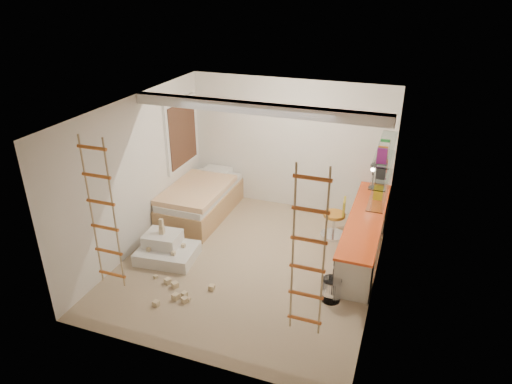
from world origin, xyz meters
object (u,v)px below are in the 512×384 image
at_px(swivel_chair, 335,223).
at_px(play_platform, 166,249).
at_px(desk, 364,234).
at_px(bed, 201,200).

relative_size(swivel_chair, play_platform, 0.75).
xyz_separation_m(desk, swivel_chair, (-0.57, 0.44, -0.12)).
bearing_deg(swivel_chair, play_platform, -146.65).
bearing_deg(play_platform, bed, 94.32).
xyz_separation_m(swivel_chair, play_platform, (-2.51, -1.65, -0.12)).
height_order(bed, swivel_chair, swivel_chair).
distance_m(bed, play_platform, 1.59).
distance_m(swivel_chair, play_platform, 3.01).
height_order(desk, play_platform, desk).
height_order(desk, swivel_chair, swivel_chair).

